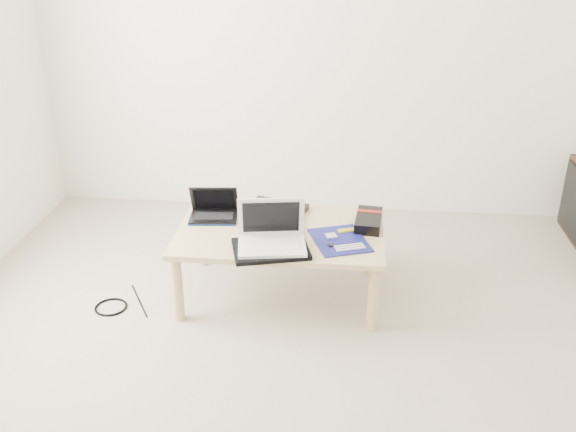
# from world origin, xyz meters

# --- Properties ---
(ground) EXTENTS (4.00, 4.00, 0.00)m
(ground) POSITION_xyz_m (0.00, 0.00, 0.00)
(ground) COLOR beige
(ground) RESTS_ON ground
(coffee_table) EXTENTS (1.10, 0.70, 0.40)m
(coffee_table) POSITION_xyz_m (-0.23, 0.78, 0.35)
(coffee_table) COLOR #D1B37E
(coffee_table) RESTS_ON ground
(book) EXTENTS (0.38, 0.35, 0.03)m
(book) POSITION_xyz_m (-0.29, 0.99, 0.42)
(book) COLOR black
(book) RESTS_ON coffee_table
(netbook) EXTENTS (0.28, 0.21, 0.18)m
(netbook) POSITION_xyz_m (-0.62, 0.90, 0.44)
(netbook) COLOR black
(netbook) RESTS_ON coffee_table
(tablet) EXTENTS (0.28, 0.24, 0.01)m
(tablet) POSITION_xyz_m (-0.32, 0.87, 0.41)
(tablet) COLOR black
(tablet) RESTS_ON coffee_table
(remote) EXTENTS (0.08, 0.24, 0.02)m
(remote) POSITION_xyz_m (-0.14, 0.84, 0.41)
(remote) COLOR silver
(remote) RESTS_ON coffee_table
(neoprene_sleeve) EXTENTS (0.43, 0.36, 0.02)m
(neoprene_sleeve) POSITION_xyz_m (-0.26, 0.54, 0.41)
(neoprene_sleeve) COLOR black
(neoprene_sleeve) RESTS_ON coffee_table
(white_laptop) EXTENTS (0.37, 0.29, 0.24)m
(white_laptop) POSITION_xyz_m (-0.25, 0.57, 0.47)
(white_laptop) COLOR white
(white_laptop) RESTS_ON neoprene_sleeve
(motherboard) EXTENTS (0.35, 0.39, 0.02)m
(motherboard) POSITION_xyz_m (0.09, 0.68, 0.40)
(motherboard) COLOR #0C0E52
(motherboard) RESTS_ON coffee_table
(gpu_box) EXTENTS (0.16, 0.28, 0.06)m
(gpu_box) POSITION_xyz_m (0.24, 0.88, 0.43)
(gpu_box) COLOR black
(gpu_box) RESTS_ON coffee_table
(cable_coil) EXTENTS (0.10, 0.10, 0.01)m
(cable_coil) POSITION_xyz_m (-0.33, 0.77, 0.41)
(cable_coil) COLOR black
(cable_coil) RESTS_ON coffee_table
(floor_cable_coil) EXTENTS (0.19, 0.19, 0.01)m
(floor_cable_coil) POSITION_xyz_m (-1.13, 0.55, 0.01)
(floor_cable_coil) COLOR black
(floor_cable_coil) RESTS_ON ground
(floor_cable_trail) EXTENTS (0.19, 0.31, 0.01)m
(floor_cable_trail) POSITION_xyz_m (-1.00, 0.63, 0.00)
(floor_cable_trail) COLOR black
(floor_cable_trail) RESTS_ON ground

